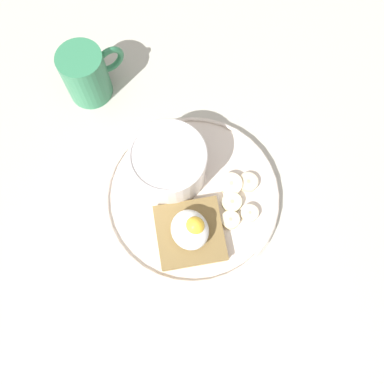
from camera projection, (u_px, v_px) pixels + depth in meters
The scene contains 11 objects.
ground_plane at pixel (192, 200), 67.09cm from camera, with size 120.00×120.00×2.00cm, color beige.
plate at pixel (192, 196), 65.38cm from camera, with size 26.81×26.81×1.60cm.
oatmeal_bowl at pixel (169, 164), 62.93cm from camera, with size 11.34×11.34×7.27cm.
toast_slice at pixel (190, 233), 62.44cm from camera, with size 11.64×11.64×1.65cm.
poached_egg at pixel (191, 229), 60.11cm from camera, with size 5.94×5.32×3.93cm.
banana_slice_front at pixel (232, 202), 64.25cm from camera, with size 3.48×3.55×1.33cm.
banana_slice_left at pixel (231, 184), 65.04cm from camera, with size 4.98×4.97×1.64cm.
banana_slice_back at pixel (248, 182), 65.35cm from camera, with size 4.18×4.18×1.05cm.
banana_slice_right at pixel (250, 213), 63.77cm from camera, with size 3.47×3.50×1.16cm.
banana_slice_inner at pixel (230, 220), 63.42cm from camera, with size 3.31×3.32×1.18cm.
coffee_mug at pixel (86, 74), 67.62cm from camera, with size 7.15×10.64×9.22cm.
Camera 1 is at (18.18, -7.80, 65.11)cm, focal length 40.00 mm.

